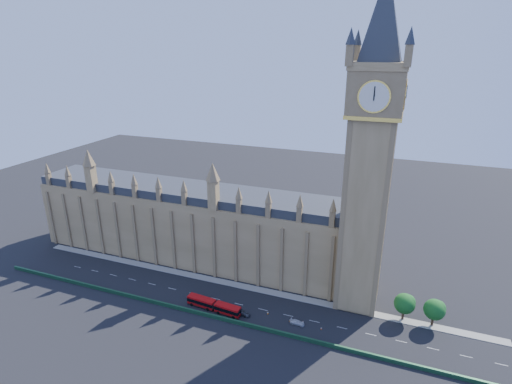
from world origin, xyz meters
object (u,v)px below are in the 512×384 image
(car_silver, at_px, (227,309))
(car_white, at_px, (297,322))
(car_grey, at_px, (243,313))
(red_bus, at_px, (214,305))

(car_silver, distance_m, car_white, 21.60)
(car_silver, bearing_deg, car_grey, -88.34)
(car_grey, height_order, car_white, car_grey)
(car_grey, bearing_deg, car_white, -78.73)
(car_grey, relative_size, car_white, 1.02)
(red_bus, height_order, car_grey, red_bus)
(car_grey, height_order, car_silver, car_grey)
(car_grey, distance_m, car_white, 16.23)
(car_white, bearing_deg, car_grey, 98.81)
(red_bus, relative_size, car_white, 4.27)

